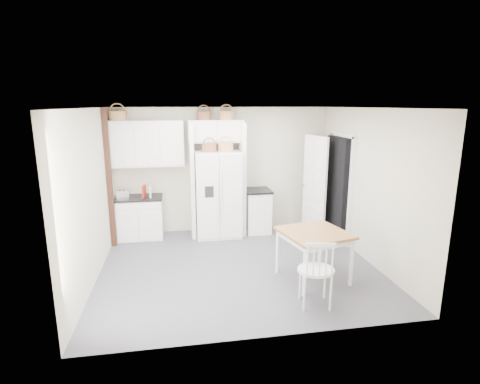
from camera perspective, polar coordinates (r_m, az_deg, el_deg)
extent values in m
plane|color=#44434F|center=(6.41, -0.28, -11.23)|extent=(4.50, 4.50, 0.00)
plane|color=white|center=(5.84, -0.31, 12.69)|extent=(4.50, 4.50, 0.00)
plane|color=beige|center=(7.93, -2.66, 3.37)|extent=(4.50, 0.00, 4.50)
plane|color=beige|center=(6.06, -21.80, -0.66)|extent=(0.00, 4.00, 4.00)
plane|color=beige|center=(6.73, 18.98, 0.88)|extent=(0.00, 4.00, 4.00)
cube|color=white|center=(7.63, -3.39, -0.29)|extent=(0.91, 0.73, 1.75)
cube|color=white|center=(7.83, -15.00, -3.91)|extent=(0.89, 0.56, 0.82)
cube|color=white|center=(7.95, 2.66, -2.98)|extent=(0.50, 0.60, 0.88)
cube|color=brown|center=(5.94, 11.10, -9.46)|extent=(1.11, 1.11, 0.77)
cube|color=white|center=(5.19, 11.49, -11.57)|extent=(0.56, 0.52, 1.00)
cube|color=black|center=(7.71, -15.19, -0.86)|extent=(0.92, 0.60, 0.04)
cube|color=black|center=(7.84, 2.69, 0.24)|extent=(0.54, 0.64, 0.04)
cube|color=silver|center=(7.65, -17.49, -0.35)|extent=(0.26, 0.19, 0.16)
cube|color=maroon|center=(7.59, -14.41, 0.07)|extent=(0.07, 0.17, 0.25)
cube|color=beige|center=(7.59, -13.53, 0.02)|extent=(0.05, 0.15, 0.22)
cylinder|color=#A06C3A|center=(7.67, -18.13, 10.99)|extent=(0.32, 0.32, 0.18)
cylinder|color=brown|center=(7.61, -5.53, 11.48)|extent=(0.29, 0.29, 0.16)
cylinder|color=#A06C3A|center=(7.66, -2.10, 11.57)|extent=(0.30, 0.30, 0.17)
cylinder|color=brown|center=(7.35, -4.71, 6.70)|extent=(0.28, 0.28, 0.15)
cylinder|color=#A06C3A|center=(7.38, -2.21, 6.80)|extent=(0.29, 0.29, 0.16)
cube|color=white|center=(7.65, -13.86, 7.18)|extent=(1.40, 0.34, 0.90)
cube|color=white|center=(7.65, -3.69, 9.22)|extent=(1.12, 0.34, 0.45)
cube|color=white|center=(7.61, -7.30, 1.72)|extent=(0.08, 0.60, 2.30)
cube|color=white|center=(7.72, 0.29, 1.98)|extent=(0.08, 0.60, 2.30)
cube|color=#3A1E13|center=(7.34, -19.31, 1.84)|extent=(0.09, 0.09, 2.60)
cube|color=black|center=(7.62, 14.68, 0.43)|extent=(0.18, 0.85, 2.05)
cube|color=white|center=(7.78, 11.26, 0.87)|extent=(0.21, 0.79, 2.05)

